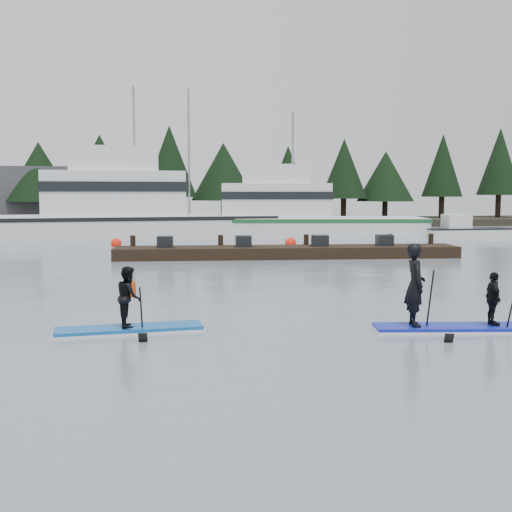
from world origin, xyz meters
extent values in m
plane|color=gray|center=(0.00, 0.00, 0.00)|extent=(160.00, 160.00, 0.00)
cube|color=#2D281E|center=(0.00, 42.00, 0.30)|extent=(70.00, 8.00, 0.60)
cube|color=white|center=(-2.08, 30.40, 0.13)|extent=(19.96, 6.39, 2.63)
cube|color=white|center=(-4.44, 30.29, 2.87)|extent=(9.05, 4.35, 2.85)
cylinder|color=gray|center=(-3.06, 30.36, 5.58)|extent=(0.14, 0.14, 8.27)
cube|color=white|center=(8.09, 29.30, 0.11)|extent=(16.50, 7.32, 2.28)
cube|color=white|center=(6.21, 29.64, 2.39)|extent=(7.64, 4.51, 2.28)
cylinder|color=gray|center=(7.30, 29.44, 4.76)|extent=(0.14, 0.14, 7.01)
cube|color=white|center=(18.01, 25.46, 0.32)|extent=(5.45, 1.74, 0.63)
cube|color=black|center=(3.44, 15.68, 0.26)|extent=(15.63, 3.79, 0.52)
sphere|color=#FF210C|center=(5.12, 21.51, 0.00)|extent=(0.62, 0.62, 0.62)
sphere|color=#FF210C|center=(-4.25, 23.45, 0.00)|extent=(0.57, 0.57, 0.57)
sphere|color=#FF210C|center=(13.46, 26.30, 0.00)|extent=(0.51, 0.51, 0.51)
cube|color=#1154A3|center=(-3.72, 1.34, 0.06)|extent=(3.13, 0.90, 0.12)
imported|color=black|center=(-3.72, 1.34, 0.77)|extent=(0.52, 0.65, 1.30)
cube|color=#FF4F15|center=(-3.72, 1.34, 0.92)|extent=(0.31, 0.21, 0.32)
cylinder|color=black|center=(-3.46, 1.13, 0.31)|extent=(0.12, 0.89, 1.51)
cube|color=#121EAD|center=(3.09, 0.08, 0.06)|extent=(3.37, 1.35, 0.12)
imported|color=black|center=(2.30, 0.22, 1.00)|extent=(0.54, 0.71, 1.78)
cylinder|color=black|center=(2.51, -0.04, 0.57)|extent=(0.35, 0.95, 1.67)
imported|color=black|center=(3.97, -0.08, 0.70)|extent=(0.40, 0.72, 1.16)
cylinder|color=black|center=(4.18, -0.34, 0.23)|extent=(0.31, 0.83, 1.46)
camera|label=1|loc=(-3.78, -12.41, 2.99)|focal=45.00mm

